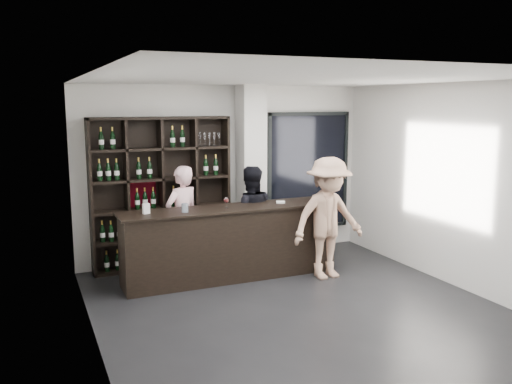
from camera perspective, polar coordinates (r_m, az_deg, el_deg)
name	(u,v)px	position (r m, az deg, el deg)	size (l,w,h in m)	color
floor	(301,312)	(7.06, 4.80, -12.44)	(5.00, 5.50, 0.01)	black
wine_shelf	(161,193)	(8.68, -9.92, -0.13)	(2.20, 0.35, 2.40)	black
structural_column	(251,173)	(9.01, -0.51, 1.97)	(0.40, 0.40, 2.90)	silver
glass_panel	(308,171)	(9.74, 5.51, 2.19)	(1.60, 0.08, 2.10)	black
tasting_counter	(231,243)	(8.13, -2.66, -5.36)	(3.30, 0.68, 1.09)	black
taster_pink	(182,219)	(8.44, -7.77, -2.88)	(0.61, 0.40, 1.67)	#FFC4C9
taster_black	(250,217)	(8.64, -0.62, -2.63)	(0.79, 0.62, 1.63)	black
customer	(328,218)	(8.14, 7.61, -2.76)	(1.18, 0.68, 1.83)	tan
wine_glass	(226,202)	(7.95, -3.15, -1.05)	(0.08, 0.08, 0.18)	white
spit_cup	(185,208)	(7.70, -7.50, -1.67)	(0.09, 0.09, 0.12)	silver
napkin_stack	(281,202)	(8.36, 2.60, -1.07)	(0.13, 0.13, 0.02)	white
card_stand	(146,209)	(7.68, -11.49, -1.73)	(0.10, 0.05, 0.14)	white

